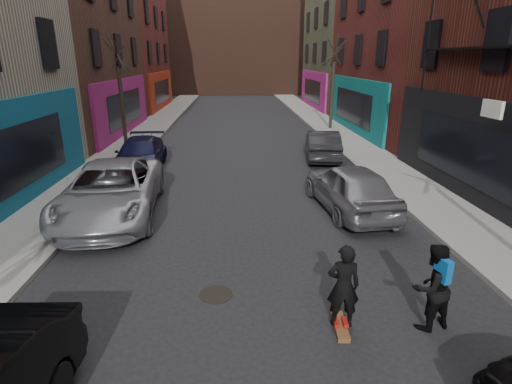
{
  "coord_description": "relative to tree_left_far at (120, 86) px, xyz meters",
  "views": [
    {
      "loc": [
        -0.47,
        -3.27,
        4.68
      ],
      "look_at": [
        0.04,
        5.91,
        1.6
      ],
      "focal_mm": 28.0,
      "sensor_mm": 36.0,
      "label": 1
    }
  ],
  "objects": [
    {
      "name": "parked_right_end",
      "position": [
        10.02,
        -2.35,
        -2.68
      ],
      "size": [
        2.02,
        4.39,
        1.4
      ],
      "primitive_type": "imported",
      "rotation": [
        0.0,
        0.0,
        3.01
      ],
      "color": "black",
      "rests_on": "ground"
    },
    {
      "name": "tree_left_far",
      "position": [
        0.0,
        0.0,
        0.0
      ],
      "size": [
        2.0,
        2.0,
        6.5
      ],
      "primitive_type": null,
      "color": "black",
      "rests_on": "sidewalk_left"
    },
    {
      "name": "sidewalk_right",
      "position": [
        12.45,
        12.0,
        -3.31
      ],
      "size": [
        2.5,
        84.0,
        0.13
      ],
      "primitive_type": "cube",
      "color": "gray",
      "rests_on": "ground"
    },
    {
      "name": "manhole",
      "position": [
        5.3,
        -14.02,
        -3.37
      ],
      "size": [
        0.9,
        0.9,
        0.01
      ],
      "primitive_type": "cylinder",
      "rotation": [
        0.0,
        0.0,
        0.36
      ],
      "color": "black",
      "rests_on": "ground"
    },
    {
      "name": "parked_right_far",
      "position": [
        9.4,
        -9.33,
        -2.6
      ],
      "size": [
        2.37,
        4.77,
        1.56
      ],
      "primitive_type": "imported",
      "rotation": [
        0.0,
        0.0,
        3.26
      ],
      "color": "gray",
      "rests_on": "ground"
    },
    {
      "name": "parked_left_end",
      "position": [
        1.6,
        -3.89,
        -2.7
      ],
      "size": [
        2.09,
        4.78,
        1.37
      ],
      "primitive_type": "imported",
      "rotation": [
        0.0,
        0.0,
        0.04
      ],
      "color": "black",
      "rests_on": "ground"
    },
    {
      "name": "building_far",
      "position": [
        6.2,
        38.0,
        3.62
      ],
      "size": [
        40.0,
        10.0,
        14.0
      ],
      "primitive_type": "cube",
      "color": "#47281E",
      "rests_on": "ground"
    },
    {
      "name": "parked_left_far",
      "position": [
        1.92,
        -9.37,
        -2.56
      ],
      "size": [
        3.18,
        6.11,
        1.64
      ],
      "primitive_type": "imported",
      "rotation": [
        0.0,
        0.0,
        0.08
      ],
      "color": "#94969C",
      "rests_on": "ground"
    },
    {
      "name": "skateboarder",
      "position": [
        7.6,
        -15.25,
        -2.49
      ],
      "size": [
        0.6,
        0.42,
        1.58
      ],
      "primitive_type": "imported",
      "rotation": [
        0.0,
        0.0,
        3.06
      ],
      "color": "black",
      "rests_on": "skateboard"
    },
    {
      "name": "tree_right_far",
      "position": [
        12.4,
        6.0,
        0.15
      ],
      "size": [
        2.0,
        2.0,
        6.8
      ],
      "primitive_type": null,
      "color": "black",
      "rests_on": "sidewalk_right"
    },
    {
      "name": "pedestrian",
      "position": [
        9.2,
        -15.27,
        -2.55
      ],
      "size": [
        0.94,
        0.82,
        1.65
      ],
      "rotation": [
        0.0,
        0.0,
        3.42
      ],
      "color": "black",
      "rests_on": "ground"
    },
    {
      "name": "sidewalk_left",
      "position": [
        -0.05,
        12.0,
        -3.31
      ],
      "size": [
        2.5,
        84.0,
        0.13
      ],
      "primitive_type": "cube",
      "color": "gray",
      "rests_on": "ground"
    },
    {
      "name": "skateboard",
      "position": [
        7.6,
        -15.25,
        -3.33
      ],
      "size": [
        0.28,
        0.81,
        0.1
      ],
      "primitive_type": "cube",
      "rotation": [
        0.0,
        0.0,
        -0.08
      ],
      "color": "brown",
      "rests_on": "ground"
    }
  ]
}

